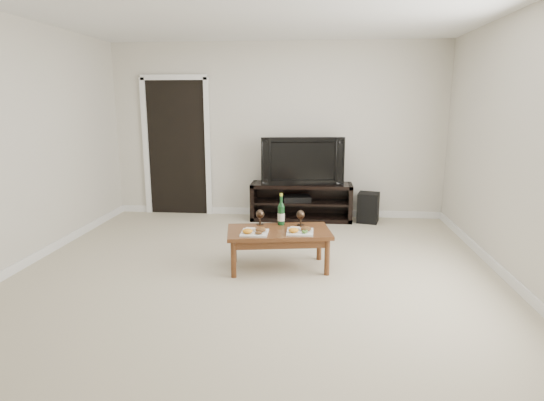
{
  "coord_description": "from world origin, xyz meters",
  "views": [
    {
      "loc": [
        0.58,
        -4.13,
        1.74
      ],
      "look_at": [
        0.13,
        0.6,
        0.7
      ],
      "focal_mm": 30.0,
      "sensor_mm": 36.0,
      "label": 1
    }
  ],
  "objects_px": {
    "television": "(302,160)",
    "subwoofer": "(368,207)",
    "media_console": "(301,202)",
    "coffee_table": "(279,249)"
  },
  "relations": [
    {
      "from": "media_console",
      "to": "coffee_table",
      "type": "bearing_deg",
      "value": -94.81
    },
    {
      "from": "television",
      "to": "subwoofer",
      "type": "bearing_deg",
      "value": -10.99
    },
    {
      "from": "television",
      "to": "media_console",
      "type": "bearing_deg",
      "value": 0.0
    },
    {
      "from": "media_console",
      "to": "television",
      "type": "height_order",
      "value": "television"
    },
    {
      "from": "television",
      "to": "subwoofer",
      "type": "height_order",
      "value": "television"
    },
    {
      "from": "coffee_table",
      "to": "subwoofer",
      "type": "bearing_deg",
      "value": 60.04
    },
    {
      "from": "media_console",
      "to": "coffee_table",
      "type": "relative_size",
      "value": 1.39
    },
    {
      "from": "media_console",
      "to": "subwoofer",
      "type": "bearing_deg",
      "value": -3.01
    },
    {
      "from": "television",
      "to": "coffee_table",
      "type": "height_order",
      "value": "television"
    },
    {
      "from": "media_console",
      "to": "subwoofer",
      "type": "xyz_separation_m",
      "value": [
        0.98,
        -0.05,
        -0.06
      ]
    }
  ]
}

